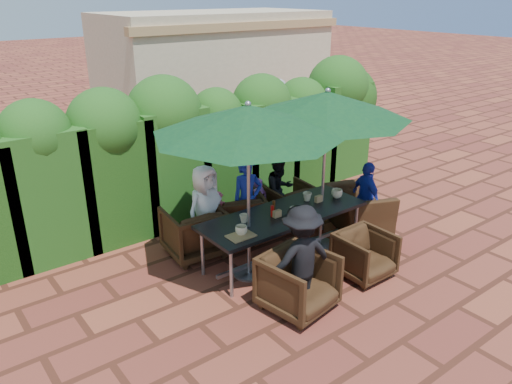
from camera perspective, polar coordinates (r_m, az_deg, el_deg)
ground at (r=7.40m, az=2.46°, el=-8.11°), size 80.00×80.00×0.00m
dining_table at (r=7.20m, az=3.18°, el=-2.96°), size 2.54×0.90×0.75m
umbrella_left at (r=6.27m, az=-0.91°, el=8.17°), size 2.48×2.48×2.46m
umbrella_right at (r=7.20m, az=8.13°, el=9.77°), size 2.39×2.39×2.46m
chair_far_left at (r=7.50m, az=-7.11°, el=-4.25°), size 0.89×0.84×0.83m
chair_far_mid at (r=8.02m, az=-2.03°, el=-2.37°), size 1.00×0.97×0.81m
chair_far_right at (r=8.47m, az=3.86°, el=-1.19°), size 0.81×0.77×0.76m
chair_near_left at (r=6.25m, az=4.88°, el=-9.99°), size 0.91×0.87×0.82m
chair_near_right at (r=7.09m, az=12.34°, el=-6.80°), size 0.69×0.65×0.71m
chair_end_right at (r=8.41m, az=11.62°, el=-1.25°), size 1.03×1.22×0.91m
adult_far_left at (r=7.46m, az=-5.79°, el=-2.01°), size 0.75×0.53×1.38m
adult_far_mid at (r=7.83m, az=-0.98°, el=-0.89°), size 0.56×0.50×1.33m
adult_far_right at (r=8.42m, az=2.70°, el=0.20°), size 0.58×0.37×1.17m
adult_near_left at (r=6.15m, az=5.14°, el=-7.52°), size 0.94×0.56×1.38m
adult_end_right at (r=8.30m, az=12.49°, el=-0.60°), size 0.52×0.76×1.19m
child_left at (r=7.75m, az=-4.21°, el=-3.04°), size 0.37×0.33×0.88m
child_right at (r=8.23m, az=0.39°, el=-1.37°), size 0.37×0.32×0.89m
pedestrian_a at (r=11.24m, az=-4.42°, el=6.82°), size 1.41×1.37×1.55m
pedestrian_b at (r=11.98m, az=-1.75°, el=7.75°), size 0.85×0.71×1.52m
pedestrian_c at (r=12.38m, az=2.35°, el=8.78°), size 1.12×1.19×1.76m
cup_a at (r=6.52m, az=-1.69°, el=-4.40°), size 0.16×0.16×0.13m
cup_b at (r=6.86m, az=-1.39°, el=-3.03°), size 0.13×0.13×0.12m
cup_c at (r=7.06m, az=4.45°, el=-2.29°), size 0.17×0.17×0.13m
cup_d at (r=7.60m, az=5.87°, el=-0.53°), size 0.14×0.14×0.13m
cup_e at (r=7.76m, az=9.22°, el=-0.17°), size 0.17×0.17×0.14m
ketchup_bottle at (r=7.02m, az=1.86°, el=-2.19°), size 0.04×0.04×0.17m
sauce_bottle at (r=7.19m, az=2.06°, el=-1.61°), size 0.04×0.04×0.17m
serving_tray at (r=6.50m, az=-1.73°, el=-5.03°), size 0.35×0.25×0.02m
number_block_left at (r=7.03m, az=2.43°, el=-2.50°), size 0.12×0.06×0.10m
number_block_right at (r=7.57m, az=7.17°, el=-0.78°), size 0.12×0.06×0.10m
hedge_wall at (r=8.55m, az=-8.31°, el=5.84°), size 9.10×1.60×2.51m
building at (r=14.28m, az=-4.80°, el=13.49°), size 6.20×3.08×3.20m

